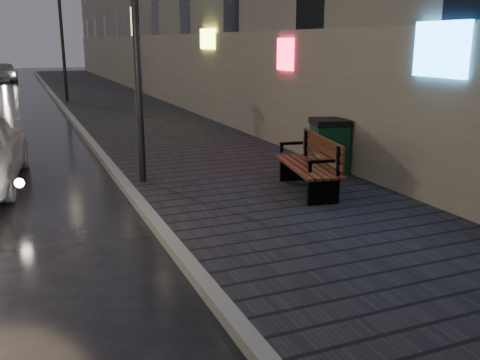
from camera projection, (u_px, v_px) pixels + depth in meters
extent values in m
cube|color=black|center=(115.00, 103.00, 25.10)|extent=(4.60, 58.00, 0.15)
cube|color=slate|center=(62.00, 106.00, 24.20)|extent=(0.20, 58.00, 0.15)
cylinder|color=black|center=(137.00, 56.00, 10.29)|extent=(0.14, 0.14, 5.00)
cylinder|color=black|center=(63.00, 47.00, 24.57)|extent=(0.14, 0.14, 5.00)
cube|color=black|center=(323.00, 192.00, 9.33)|extent=(0.57, 0.17, 0.46)
cube|color=black|center=(338.00, 169.00, 9.28)|extent=(0.08, 0.08, 0.80)
cube|color=black|center=(321.00, 161.00, 9.18)|extent=(0.48, 0.15, 0.06)
cube|color=black|center=(294.00, 169.00, 10.95)|extent=(0.57, 0.17, 0.46)
cube|color=black|center=(306.00, 150.00, 10.90)|extent=(0.08, 0.08, 0.80)
cube|color=black|center=(292.00, 143.00, 10.80)|extent=(0.48, 0.15, 0.06)
cube|color=#3F200D|center=(308.00, 166.00, 10.07)|extent=(1.08, 2.16, 0.05)
cube|color=#3F200D|center=(322.00, 148.00, 10.05)|extent=(0.42, 2.03, 0.46)
cube|color=black|center=(329.00, 148.00, 11.62)|extent=(0.86, 0.86, 1.03)
cube|color=black|center=(330.00, 122.00, 11.48)|extent=(0.92, 0.92, 0.13)
imported|color=#9898A0|center=(3.00, 72.00, 39.64)|extent=(2.14, 4.34, 1.42)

